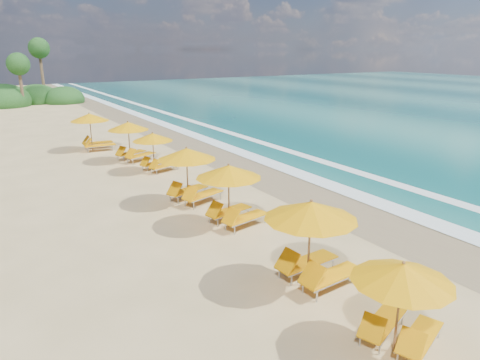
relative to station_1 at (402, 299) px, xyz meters
The scene contains 10 objects.
ground 10.28m from the station_1, 79.34° to the left, with size 160.00×160.00×0.00m, color tan.
wet_sand 11.70m from the station_1, 59.58° to the left, with size 4.00×160.00×0.01m, color #8C7B53.
surf_foam 13.26m from the station_1, 49.43° to the left, with size 4.00×160.00×0.01m.
station_1 is the anchor object (origin of this frame).
station_2 3.25m from the station_1, 85.99° to the left, with size 3.00×2.80×2.68m.
station_3 8.34m from the station_1, 86.49° to the left, with size 3.06×2.93×2.54m.
station_4 11.61m from the station_1, 88.60° to the left, with size 3.30×3.22×2.61m.
station_5 17.45m from the station_1, 87.06° to the left, with size 2.84×2.75×2.27m.
station_6 20.49m from the station_1, 88.58° to the left, with size 3.20×3.14×2.51m.
station_7 24.82m from the station_1, 91.62° to the left, with size 2.93×2.74×2.59m.
Camera 1 is at (-9.49, -15.50, 6.62)m, focal length 32.80 mm.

